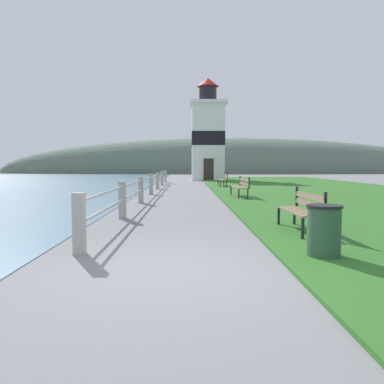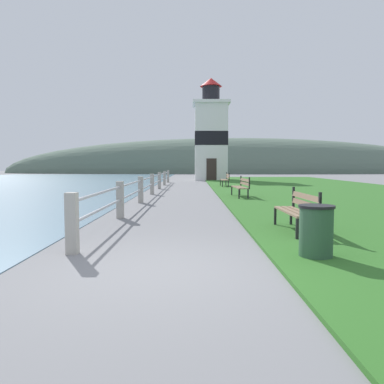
# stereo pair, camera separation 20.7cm
# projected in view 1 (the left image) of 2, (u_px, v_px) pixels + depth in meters

# --- Properties ---
(ground_plane) EXTENTS (160.00, 160.00, 0.00)m
(ground_plane) POSITION_uv_depth(u_px,v_px,m) (171.00, 271.00, 5.09)
(ground_plane) COLOR slate
(grass_verge) EXTENTS (12.00, 44.77, 0.06)m
(grass_verge) POSITION_uv_depth(u_px,v_px,m) (324.00, 191.00, 20.08)
(grass_verge) COLOR #2D6623
(grass_verge) RESTS_ON ground_plane
(seawall_railing) EXTENTS (0.18, 24.55, 1.00)m
(seawall_railing) POSITION_uv_depth(u_px,v_px,m) (151.00, 183.00, 18.17)
(seawall_railing) COLOR #A8A399
(seawall_railing) RESTS_ON ground_plane
(park_bench_near) EXTENTS (0.51, 1.76, 0.94)m
(park_bench_near) POSITION_uv_depth(u_px,v_px,m) (303.00, 208.00, 7.85)
(park_bench_near) COLOR #846B51
(park_bench_near) RESTS_ON ground_plane
(park_bench_midway) EXTENTS (0.57, 1.99, 0.94)m
(park_bench_midway) POSITION_uv_depth(u_px,v_px,m) (241.00, 186.00, 16.22)
(park_bench_midway) COLOR #846B51
(park_bench_midway) RESTS_ON ground_plane
(park_bench_far) EXTENTS (0.48, 1.71, 0.94)m
(park_bench_far) POSITION_uv_depth(u_px,v_px,m) (224.00, 179.00, 24.20)
(park_bench_far) COLOR #846B51
(park_bench_far) RESTS_ON ground_plane
(lighthouse) EXTENTS (3.36, 3.36, 9.38)m
(lighthouse) POSITION_uv_depth(u_px,v_px,m) (208.00, 136.00, 34.66)
(lighthouse) COLOR white
(lighthouse) RESTS_ON ground_plane
(trash_bin) EXTENTS (0.54, 0.54, 0.84)m
(trash_bin) POSITION_uv_depth(u_px,v_px,m) (324.00, 232.00, 5.71)
(trash_bin) COLOR #2D5138
(trash_bin) RESTS_ON ground_plane
(distant_hillside) EXTENTS (80.00, 16.00, 12.00)m
(distant_hillside) POSITION_uv_depth(u_px,v_px,m) (232.00, 173.00, 64.88)
(distant_hillside) COLOR #566B5B
(distant_hillside) RESTS_ON ground_plane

